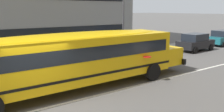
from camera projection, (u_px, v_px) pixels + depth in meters
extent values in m
plane|color=#54514F|center=(42.00, 109.00, 9.02)|extent=(400.00, 400.00, 0.00)
cube|color=gray|center=(4.00, 69.00, 15.03)|extent=(120.00, 3.00, 0.01)
cube|color=silver|center=(42.00, 109.00, 9.02)|extent=(110.00, 0.16, 0.01)
cube|color=yellow|center=(76.00, 58.00, 11.04)|extent=(10.59, 2.51, 2.11)
cube|color=yellow|center=(162.00, 55.00, 14.60)|extent=(1.56, 2.03, 1.06)
cube|color=black|center=(170.00, 59.00, 15.11)|extent=(0.22, 2.40, 0.35)
cube|color=black|center=(76.00, 50.00, 10.96)|extent=(9.95, 2.55, 0.61)
cube|color=black|center=(77.00, 71.00, 11.16)|extent=(10.61, 2.54, 0.12)
ellipsoid|color=yellow|center=(75.00, 36.00, 10.83)|extent=(10.16, 2.32, 0.35)
cylinder|color=red|center=(147.00, 57.00, 11.90)|extent=(0.43, 0.43, 0.03)
cylinder|color=black|center=(125.00, 64.00, 14.50)|extent=(0.96, 0.28, 0.96)
cylinder|color=black|center=(153.00, 72.00, 12.59)|extent=(0.96, 0.28, 0.96)
cube|color=#195B66|center=(224.00, 39.00, 24.99)|extent=(3.95, 1.81, 0.70)
cube|color=black|center=(223.00, 33.00, 24.77)|extent=(2.25, 1.62, 0.64)
cylinder|color=black|center=(223.00, 41.00, 26.45)|extent=(0.61, 0.20, 0.60)
cylinder|color=black|center=(209.00, 43.00, 25.05)|extent=(0.61, 0.20, 0.60)
cylinder|color=black|center=(224.00, 45.00, 23.66)|extent=(0.61, 0.20, 0.60)
cube|color=black|center=(196.00, 44.00, 21.66)|extent=(3.98, 1.90, 0.70)
cube|color=black|center=(195.00, 37.00, 21.43)|extent=(2.28, 1.67, 0.64)
cylinder|color=black|center=(195.00, 45.00, 23.17)|extent=(0.61, 0.21, 0.60)
cylinder|color=black|center=(211.00, 47.00, 21.85)|extent=(0.61, 0.21, 0.60)
cylinder|color=black|center=(179.00, 48.00, 21.60)|extent=(0.61, 0.21, 0.60)
cylinder|color=black|center=(195.00, 50.00, 20.29)|extent=(0.61, 0.21, 0.60)
cylinder|color=#38383D|center=(123.00, 17.00, 19.05)|extent=(0.14, 0.14, 6.50)
cube|color=black|center=(55.00, 34.00, 18.17)|extent=(13.41, 0.04, 1.10)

